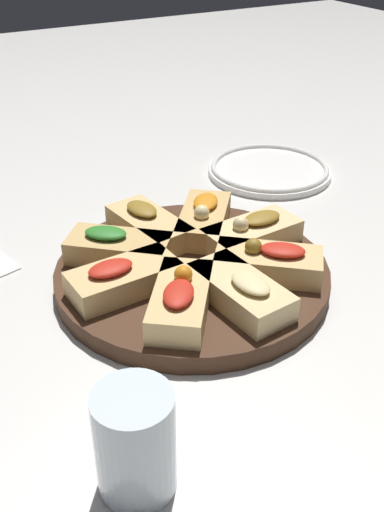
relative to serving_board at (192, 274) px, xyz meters
name	(u,v)px	position (x,y,z in m)	size (l,w,h in m)	color
ground_plane	(192,282)	(0.00, 0.00, -0.01)	(3.00, 3.00, 0.00)	silver
serving_board	(192,274)	(0.00, 0.00, 0.00)	(0.31, 0.31, 0.02)	#422819
focaccia_slice_0	(149,226)	(-0.09, -0.01, 0.03)	(0.12, 0.07, 0.04)	#DBB775
focaccia_slice_1	(118,247)	(-0.06, -0.07, 0.03)	(0.12, 0.12, 0.04)	tan
focaccia_slice_2	(123,278)	(0.01, -0.09, 0.03)	(0.06, 0.12, 0.04)	#DBB775
focaccia_slice_3	(181,299)	(0.07, -0.05, 0.03)	(0.13, 0.11, 0.04)	#DBB775
focaccia_slice_4	(241,291)	(0.09, 0.01, 0.03)	(0.12, 0.07, 0.04)	#E5C689
focaccia_slice_5	(269,262)	(0.06, 0.07, 0.03)	(0.12, 0.12, 0.04)	#DBB775
focaccia_slice_6	(252,233)	(-0.01, 0.09, 0.03)	(0.06, 0.12, 0.04)	#E5C689
focaccia_slice_7	(204,219)	(-0.07, 0.05, 0.03)	(0.13, 0.12, 0.04)	tan
plate_left	(269,169)	(-0.21, 0.26, 0.00)	(0.19, 0.19, 0.02)	white
water_glass	(135,442)	(0.22, -0.17, 0.03)	(0.06, 0.06, 0.09)	silver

